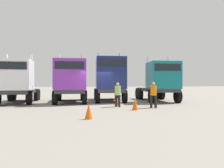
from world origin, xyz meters
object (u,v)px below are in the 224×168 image
semi_truck_navy (110,79)px  semi_truck_white (17,81)px  visitor_with_camera (118,93)px  traffic_cone_near (117,100)px  semi_truck_teal (160,81)px  visitor_in_hivis (153,93)px  traffic_cone_far (135,104)px  semi_truck_purple (70,81)px  traffic_cone_mid (89,111)px

semi_truck_navy → semi_truck_white: bearing=-82.8°
visitor_with_camera → traffic_cone_near: visitor_with_camera is taller
semi_truck_teal → visitor_in_hivis: 5.12m
semi_truck_white → semi_truck_navy: semi_truck_navy is taller
traffic_cone_far → visitor_with_camera: bearing=104.8°
semi_truck_purple → traffic_cone_far: (3.50, -5.61, -1.42)m
semi_truck_navy → visitor_in_hivis: 5.59m
traffic_cone_mid → semi_truck_teal: bearing=46.5°
semi_truck_purple → semi_truck_teal: bearing=90.8°
traffic_cone_near → traffic_cone_mid: bearing=-116.8°
traffic_cone_near → traffic_cone_far: 3.13m
semi_truck_teal → traffic_cone_mid: (-7.31, -7.71, -1.42)m
visitor_with_camera → traffic_cone_far: visitor_with_camera is taller
visitor_in_hivis → traffic_cone_near: bearing=68.5°
traffic_cone_near → traffic_cone_far: (0.26, -3.12, 0.02)m
traffic_cone_near → traffic_cone_far: traffic_cone_far is taller
visitor_in_hivis → visitor_with_camera: 2.38m
semi_truck_navy → visitor_with_camera: size_ratio=4.00×
semi_truck_purple → visitor_in_hivis: (5.07, -4.78, -0.83)m
semi_truck_white → semi_truck_navy: (7.50, -0.11, 0.17)m
traffic_cone_near → traffic_cone_far: bearing=-85.3°
semi_truck_white → semi_truck_teal: (11.78, -1.03, -0.02)m
semi_truck_teal → traffic_cone_far: semi_truck_teal is taller
semi_truck_teal → visitor_in_hivis: size_ratio=3.99×
traffic_cone_mid → visitor_in_hivis: bearing=35.8°
semi_truck_white → traffic_cone_mid: bearing=29.0°
semi_truck_white → visitor_with_camera: semi_truck_white is taller
semi_truck_navy → visitor_in_hivis: semi_truck_navy is taller
traffic_cone_mid → traffic_cone_near: bearing=63.2°
visitor_in_hivis → semi_truck_white: bearing=89.6°
traffic_cone_near → traffic_cone_far: size_ratio=0.93×
semi_truck_navy → traffic_cone_near: bearing=4.9°
traffic_cone_near → traffic_cone_mid: (-2.86, -5.67, -0.00)m
semi_truck_purple → visitor_with_camera: 4.77m
semi_truck_navy → traffic_cone_mid: (-3.03, -8.63, -1.61)m
semi_truck_white → traffic_cone_far: bearing=52.7°
semi_truck_navy → visitor_with_camera: (-0.43, -4.09, -1.01)m
semi_truck_navy → traffic_cone_far: (0.09, -6.07, -1.59)m
semi_truck_purple → traffic_cone_mid: size_ratio=9.18×
semi_truck_white → traffic_cone_mid: 9.92m
semi_truck_white → traffic_cone_near: semi_truck_white is taller
semi_truck_white → semi_truck_purple: semi_truck_purple is taller
semi_truck_navy → visitor_in_hivis: size_ratio=3.94×
semi_truck_purple → visitor_with_camera: bearing=43.5°
semi_truck_teal → traffic_cone_mid: size_ratio=9.61×
semi_truck_teal → visitor_with_camera: bearing=-47.5°
semi_truck_white → semi_truck_purple: 4.13m
semi_truck_white → traffic_cone_far: semi_truck_white is taller
traffic_cone_mid → traffic_cone_far: traffic_cone_far is taller
semi_truck_navy → semi_truck_teal: (4.28, -0.92, -0.19)m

